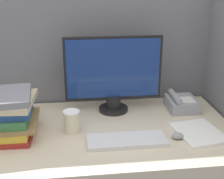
{
  "coord_description": "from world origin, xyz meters",
  "views": [
    {
      "loc": [
        -0.15,
        -1.08,
        1.53
      ],
      "look_at": [
        0.03,
        0.44,
        0.95
      ],
      "focal_mm": 50.0,
      "sensor_mm": 36.0,
      "label": 1
    }
  ],
  "objects_px": {
    "keyboard": "(127,140)",
    "mouse": "(178,136)",
    "desk_telephone": "(181,103)",
    "coffee_cup": "(72,121)",
    "monitor": "(113,76)",
    "book_stack": "(13,114)"
  },
  "relations": [
    {
      "from": "keyboard",
      "to": "desk_telephone",
      "type": "relative_size",
      "value": 1.97
    },
    {
      "from": "monitor",
      "to": "desk_telephone",
      "type": "height_order",
      "value": "monitor"
    },
    {
      "from": "keyboard",
      "to": "mouse",
      "type": "relative_size",
      "value": 6.59
    },
    {
      "from": "coffee_cup",
      "to": "desk_telephone",
      "type": "relative_size",
      "value": 0.6
    },
    {
      "from": "keyboard",
      "to": "book_stack",
      "type": "height_order",
      "value": "book_stack"
    },
    {
      "from": "mouse",
      "to": "coffee_cup",
      "type": "height_order",
      "value": "coffee_cup"
    },
    {
      "from": "keyboard",
      "to": "mouse",
      "type": "bearing_deg",
      "value": 0.25
    },
    {
      "from": "monitor",
      "to": "desk_telephone",
      "type": "bearing_deg",
      "value": -4.38
    },
    {
      "from": "coffee_cup",
      "to": "mouse",
      "type": "bearing_deg",
      "value": -14.77
    },
    {
      "from": "book_stack",
      "to": "keyboard",
      "type": "bearing_deg",
      "value": -14.44
    },
    {
      "from": "monitor",
      "to": "coffee_cup",
      "type": "bearing_deg",
      "value": -135.52
    },
    {
      "from": "monitor",
      "to": "mouse",
      "type": "relative_size",
      "value": 9.58
    },
    {
      "from": "desk_telephone",
      "to": "coffee_cup",
      "type": "bearing_deg",
      "value": -162.2
    },
    {
      "from": "mouse",
      "to": "desk_telephone",
      "type": "xyz_separation_m",
      "value": [
        0.13,
        0.35,
        0.02
      ]
    },
    {
      "from": "monitor",
      "to": "coffee_cup",
      "type": "height_order",
      "value": "monitor"
    },
    {
      "from": "mouse",
      "to": "coffee_cup",
      "type": "xyz_separation_m",
      "value": [
        -0.53,
        0.14,
        0.04
      ]
    },
    {
      "from": "mouse",
      "to": "desk_telephone",
      "type": "distance_m",
      "value": 0.38
    },
    {
      "from": "book_stack",
      "to": "monitor",
      "type": "bearing_deg",
      "value": 24.0
    },
    {
      "from": "monitor",
      "to": "desk_telephone",
      "type": "relative_size",
      "value": 2.87
    },
    {
      "from": "keyboard",
      "to": "coffee_cup",
      "type": "height_order",
      "value": "coffee_cup"
    },
    {
      "from": "coffee_cup",
      "to": "book_stack",
      "type": "bearing_deg",
      "value": 179.28
    },
    {
      "from": "keyboard",
      "to": "coffee_cup",
      "type": "distance_m",
      "value": 0.31
    }
  ]
}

